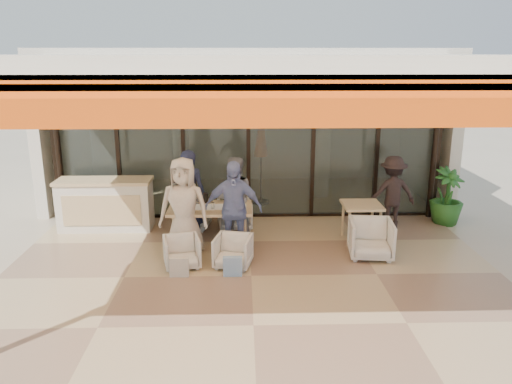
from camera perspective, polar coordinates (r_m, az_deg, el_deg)
The scene contains 21 objects.
ground at distance 8.01m, azimuth -0.54°, elevation -9.70°, with size 70.00×70.00×0.00m, color #C6B293.
terrace_floor at distance 8.00m, azimuth -0.54°, elevation -9.67°, with size 8.00×6.00×0.01m, color tan.
terrace_structure at distance 6.98m, azimuth -0.57°, elevation 14.19°, with size 8.00×6.00×3.40m.
glass_storefront at distance 10.40m, azimuth -0.88°, elevation 5.48°, with size 8.08×0.10×3.20m.
interior_block at distance 12.61m, azimuth -1.00°, elevation 10.14°, with size 9.05×3.62×3.52m.
host_counter at distance 10.33m, azimuth -16.82°, elevation -1.36°, with size 1.85×0.65×1.04m.
dining_table at distance 9.05m, azimuth -5.28°, elevation -2.07°, with size 1.50×0.90×0.93m.
chair_far_left at distance 10.09m, azimuth -7.25°, elevation -2.44°, with size 0.63×0.59×0.64m, color silver.
chair_far_right at distance 10.04m, azimuth -2.47°, elevation -2.36°, with size 0.65×0.60×0.66m, color silver.
chair_near_left at distance 8.33m, azimuth -8.47°, elevation -6.67°, with size 0.57×0.53×0.58m, color silver.
chair_near_right at distance 8.27m, azimuth -2.65°, elevation -6.64°, with size 0.58×0.54×0.59m, color silver.
diner_navy at distance 9.46m, azimuth -7.64°, elevation -0.28°, with size 0.63×0.41×1.72m, color #171F34.
diner_grey at distance 9.43m, azimuth -2.54°, elevation -0.66°, with size 0.77×0.60×1.58m, color slate.
diner_cream at distance 8.60m, azimuth -8.25°, elevation -1.81°, with size 0.85×0.56×1.75m, color beige.
diner_periwinkle at distance 8.55m, azimuth -2.64°, elevation -1.96°, with size 0.99×0.41×1.69m, color #677FAC.
tote_bag_cream at distance 8.01m, azimuth -8.77°, elevation -8.55°, with size 0.30×0.10×0.34m, color silver.
tote_bag_blue at distance 7.95m, azimuth -2.68°, elevation -8.57°, with size 0.30×0.10×0.34m, color #99BFD8.
side_table at distance 9.42m, azimuth 11.98°, elevation -1.95°, with size 0.70×0.70×0.74m.
side_chair at distance 8.82m, azimuth 13.00°, elevation -5.06°, with size 0.72×0.68×0.74m, color silver.
standing_woman at distance 10.29m, azimuth 15.29°, elevation -0.07°, with size 0.96×0.55×1.49m, color black.
potted_palm at distance 10.95m, azimuth 20.98°, elevation -0.46°, with size 0.66×0.66×1.18m, color #1E5919.
Camera 1 is at (-0.13, -7.24, 3.41)m, focal length 35.00 mm.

